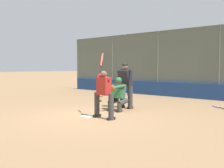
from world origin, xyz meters
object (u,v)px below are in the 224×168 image
Objects in this scene: batter_at_plate at (104,93)px; catcher_behind_plate at (117,93)px; spare_bat_near_backstop at (98,96)px; spare_bat_by_padding at (217,107)px; fielding_glove_on_dirt at (99,100)px; equipment_bag_dugout_side at (111,91)px; umpire_home at (125,84)px.

batter_at_plate reaches higher than catcher_behind_plate.
spare_bat_by_padding is (-6.55, -0.27, 0.00)m from spare_bat_near_backstop.
equipment_bag_dugout_side is (2.07, -3.18, 0.11)m from fielding_glove_on_dirt.
equipment_bag_dugout_side reaches higher than spare_bat_near_backstop.
umpire_home reaches higher than catcher_behind_plate.
spare_bat_near_backstop is 3.08× the size of fielding_glove_on_dirt.
equipment_bag_dugout_side is at bearing 30.37° from spare_bat_by_padding.
equipment_bag_dugout_side is at bearing -50.29° from catcher_behind_plate.
batter_at_plate is at bearing 108.93° from spare_bat_by_padding.
umpire_home is 1.50× the size of equipment_bag_dugout_side.
spare_bat_near_backstop is 2.26m from fielding_glove_on_dirt.
fielding_glove_on_dirt is 3.80m from equipment_bag_dugout_side.
spare_bat_by_padding is 7.11m from equipment_bag_dugout_side.
spare_bat_by_padding is at bearing -134.88° from umpire_home.
spare_bat_by_padding is 0.57× the size of equipment_bag_dugout_side.
equipment_bag_dugout_side is at bearing -42.30° from umpire_home.
spare_bat_by_padding is at bearing -131.34° from catcher_behind_plate.
equipment_bag_dugout_side is (0.43, -1.62, 0.12)m from spare_bat_near_backstop.
batter_at_plate is 2.20m from umpire_home.
spare_bat_near_backstop is at bearing -41.12° from catcher_behind_plate.
umpire_home is (0.15, -0.67, 0.30)m from catcher_behind_plate.
catcher_behind_plate is 0.75m from umpire_home.
catcher_behind_plate is at bearing 93.92° from spare_bat_by_padding.
catcher_behind_plate is (0.59, -1.40, -0.18)m from batter_at_plate.
catcher_behind_plate is 0.71× the size of umpire_home.
spare_bat_near_backstop is 1.68m from equipment_bag_dugout_side.
spare_bat_near_backstop is (4.02, -3.04, -0.63)m from catcher_behind_plate.
batter_at_plate is 1.67× the size of catcher_behind_plate.
catcher_behind_plate is 5.08m from spare_bat_near_backstop.
fielding_glove_on_dirt is at bearing 123.04° from equipment_bag_dugout_side.
spare_bat_near_backstop is at bearing -43.72° from fielding_glove_on_dirt.
batter_at_plate is 3.11× the size of spare_bat_by_padding.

